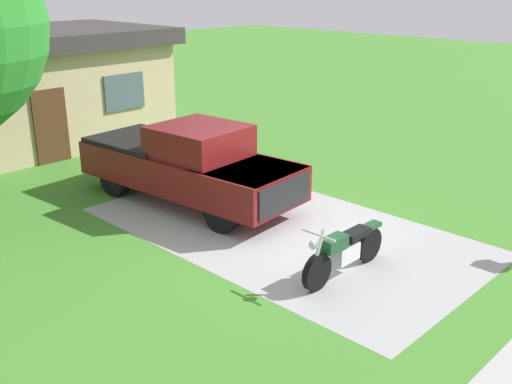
# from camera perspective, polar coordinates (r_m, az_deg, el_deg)

# --- Properties ---
(ground_plane) EXTENTS (80.00, 80.00, 0.00)m
(ground_plane) POSITION_cam_1_polar(r_m,az_deg,el_deg) (12.60, 2.56, -3.67)
(ground_plane) COLOR #42812C
(driveway_pad) EXTENTS (4.65, 8.20, 0.01)m
(driveway_pad) POSITION_cam_1_polar(r_m,az_deg,el_deg) (12.60, 2.56, -3.66)
(driveway_pad) COLOR #A0A0A0
(driveway_pad) RESTS_ON ground
(motorcycle) EXTENTS (2.21, 0.70, 1.09)m
(motorcycle) POSITION_cam_1_polar(r_m,az_deg,el_deg) (10.70, 8.42, -5.58)
(motorcycle) COLOR black
(motorcycle) RESTS_ON ground
(pickup_truck) EXTENTS (2.48, 5.77, 1.90)m
(pickup_truck) POSITION_cam_1_polar(r_m,az_deg,el_deg) (14.00, -6.67, 2.82)
(pickup_truck) COLOR black
(pickup_truck) RESTS_ON ground
(neighbor_house) EXTENTS (9.60, 5.60, 3.50)m
(neighbor_house) POSITION_cam_1_polar(r_m,az_deg,el_deg) (19.99, -22.69, 9.06)
(neighbor_house) COLOR tan
(neighbor_house) RESTS_ON ground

